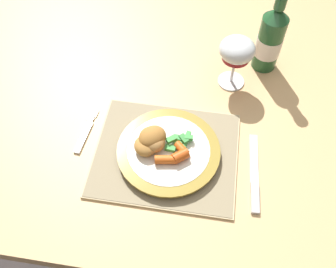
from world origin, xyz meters
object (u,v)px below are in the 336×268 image
object	(u,v)px
dining_table	(170,101)
fork	(85,134)
bottle	(270,38)
table_knife	(254,179)
wine_glass	(237,52)
dinner_plate	(169,151)

from	to	relation	value
dining_table	fork	bearing A→B (deg)	-129.75
fork	bottle	xyz separation A→B (m)	(0.41, 0.30, 0.09)
dining_table	bottle	world-z (taller)	bottle
dining_table	table_knife	distance (m)	0.36
bottle	table_knife	bearing A→B (deg)	-92.28
dining_table	wine_glass	distance (m)	0.25
table_knife	wine_glass	bearing A→B (deg)	103.59
fork	bottle	bearing A→B (deg)	35.86
dining_table	dinner_plate	size ratio (longest dim) A/B	5.20
dinner_plate	fork	world-z (taller)	dinner_plate
wine_glass	bottle	xyz separation A→B (m)	(0.08, 0.08, -0.01)
dining_table	table_knife	xyz separation A→B (m)	(0.23, -0.26, 0.09)
dinner_plate	table_knife	size ratio (longest dim) A/B	1.17
table_knife	bottle	world-z (taller)	bottle
fork	table_knife	distance (m)	0.40
fork	table_knife	world-z (taller)	table_knife
dining_table	bottle	distance (m)	0.31
dinner_plate	bottle	xyz separation A→B (m)	(0.21, 0.32, 0.07)
dining_table	fork	size ratio (longest dim) A/B	9.19
bottle	dinner_plate	bearing A→B (deg)	-122.77
dinner_plate	bottle	size ratio (longest dim) A/B	0.95
table_knife	wine_glass	size ratio (longest dim) A/B	1.42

